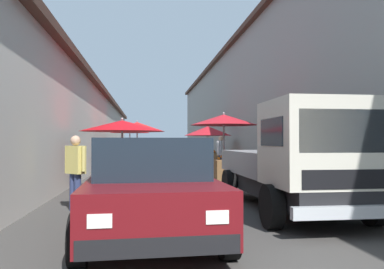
{
  "coord_description": "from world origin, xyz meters",
  "views": [
    {
      "loc": [
        -2.1,
        1.27,
        1.4
      ],
      "look_at": [
        8.69,
        -0.08,
        1.61
      ],
      "focal_mm": 35.42,
      "sensor_mm": 36.0,
      "label": 1
    }
  ],
  "objects_px": {
    "hatchback_car": "(150,185)",
    "plastic_stool": "(245,171)",
    "vendor_in_shade": "(75,168)",
    "fruit_stall_far_right": "(224,130)",
    "fruit_stall_mid_lane": "(136,132)",
    "vendor_by_crates": "(221,152)",
    "fruit_stall_near_left": "(208,135)",
    "delivery_truck": "(305,161)",
    "fruit_stall_near_right": "(122,136)",
    "fruit_stall_far_left": "(131,134)"
  },
  "relations": [
    {
      "from": "fruit_stall_near_right",
      "to": "fruit_stall_near_left",
      "type": "bearing_deg",
      "value": -24.46
    },
    {
      "from": "fruit_stall_near_right",
      "to": "vendor_by_crates",
      "type": "height_order",
      "value": "fruit_stall_near_right"
    },
    {
      "from": "fruit_stall_far_right",
      "to": "fruit_stall_near_right",
      "type": "distance_m",
      "value": 3.6
    },
    {
      "from": "delivery_truck",
      "to": "fruit_stall_mid_lane",
      "type": "bearing_deg",
      "value": 16.4
    },
    {
      "from": "hatchback_car",
      "to": "vendor_by_crates",
      "type": "bearing_deg",
      "value": -17.19
    },
    {
      "from": "vendor_by_crates",
      "to": "vendor_in_shade",
      "type": "relative_size",
      "value": 1.09
    },
    {
      "from": "fruit_stall_near_left",
      "to": "hatchback_car",
      "type": "distance_m",
      "value": 14.18
    },
    {
      "from": "fruit_stall_far_right",
      "to": "fruit_stall_mid_lane",
      "type": "xyz_separation_m",
      "value": [
        5.35,
        2.99,
        0.06
      ]
    },
    {
      "from": "fruit_stall_near_right",
      "to": "vendor_in_shade",
      "type": "relative_size",
      "value": 1.56
    },
    {
      "from": "fruit_stall_near_right",
      "to": "hatchback_car",
      "type": "bearing_deg",
      "value": -171.9
    },
    {
      "from": "fruit_stall_near_right",
      "to": "fruit_stall_near_left",
      "type": "xyz_separation_m",
      "value": [
        8.69,
        -3.95,
        0.19
      ]
    },
    {
      "from": "fruit_stall_near_right",
      "to": "hatchback_car",
      "type": "xyz_separation_m",
      "value": [
        -5.08,
        -0.72,
        -0.83
      ]
    },
    {
      "from": "hatchback_car",
      "to": "delivery_truck",
      "type": "bearing_deg",
      "value": -74.29
    },
    {
      "from": "delivery_truck",
      "to": "vendor_by_crates",
      "type": "distance_m",
      "value": 9.61
    },
    {
      "from": "hatchback_car",
      "to": "plastic_stool",
      "type": "height_order",
      "value": "hatchback_car"
    },
    {
      "from": "delivery_truck",
      "to": "plastic_stool",
      "type": "relative_size",
      "value": 11.32
    },
    {
      "from": "fruit_stall_far_right",
      "to": "vendor_by_crates",
      "type": "distance_m",
      "value": 3.95
    },
    {
      "from": "delivery_truck",
      "to": "vendor_by_crates",
      "type": "bearing_deg",
      "value": -2.35
    },
    {
      "from": "delivery_truck",
      "to": "vendor_by_crates",
      "type": "height_order",
      "value": "delivery_truck"
    },
    {
      "from": "fruit_stall_far_right",
      "to": "hatchback_car",
      "type": "height_order",
      "value": "fruit_stall_far_right"
    },
    {
      "from": "delivery_truck",
      "to": "vendor_by_crates",
      "type": "relative_size",
      "value": 2.97
    },
    {
      "from": "fruit_stall_mid_lane",
      "to": "fruit_stall_far_right",
      "type": "bearing_deg",
      "value": -150.8
    },
    {
      "from": "delivery_truck",
      "to": "vendor_in_shade",
      "type": "distance_m",
      "value": 4.5
    },
    {
      "from": "fruit_stall_near_left",
      "to": "fruit_stall_far_left",
      "type": "bearing_deg",
      "value": 64.66
    },
    {
      "from": "hatchback_car",
      "to": "plastic_stool",
      "type": "relative_size",
      "value": 9.13
    },
    {
      "from": "vendor_by_crates",
      "to": "vendor_in_shade",
      "type": "height_order",
      "value": "vendor_by_crates"
    },
    {
      "from": "fruit_stall_mid_lane",
      "to": "plastic_stool",
      "type": "distance_m",
      "value": 6.11
    },
    {
      "from": "fruit_stall_far_left",
      "to": "plastic_stool",
      "type": "xyz_separation_m",
      "value": [
        -8.15,
        -4.38,
        -1.5
      ]
    },
    {
      "from": "hatchback_car",
      "to": "vendor_in_shade",
      "type": "xyz_separation_m",
      "value": [
        2.14,
        1.47,
        0.13
      ]
    },
    {
      "from": "vendor_by_crates",
      "to": "plastic_stool",
      "type": "xyz_separation_m",
      "value": [
        -2.83,
        -0.29,
        -0.64
      ]
    },
    {
      "from": "fruit_stall_mid_lane",
      "to": "vendor_by_crates",
      "type": "height_order",
      "value": "fruit_stall_mid_lane"
    },
    {
      "from": "fruit_stall_near_right",
      "to": "fruit_stall_far_left",
      "type": "distance_m",
      "value": 10.64
    },
    {
      "from": "fruit_stall_far_left",
      "to": "fruit_stall_far_right",
      "type": "bearing_deg",
      "value": -159.54
    },
    {
      "from": "fruit_stall_far_left",
      "to": "hatchback_car",
      "type": "xyz_separation_m",
      "value": [
        -15.72,
        -0.87,
        -1.09
      ]
    },
    {
      "from": "delivery_truck",
      "to": "vendor_in_shade",
      "type": "bearing_deg",
      "value": 72.56
    },
    {
      "from": "fruit_stall_near_left",
      "to": "delivery_truck",
      "type": "xyz_separation_m",
      "value": [
        -12.98,
        0.41,
        -0.72
      ]
    },
    {
      "from": "fruit_stall_mid_lane",
      "to": "vendor_by_crates",
      "type": "distance_m",
      "value": 4.09
    },
    {
      "from": "fruit_stall_mid_lane",
      "to": "hatchback_car",
      "type": "xyz_separation_m",
      "value": [
        -11.95,
        -0.46,
        -1.11
      ]
    },
    {
      "from": "fruit_stall_mid_lane",
      "to": "plastic_stool",
      "type": "bearing_deg",
      "value": -137.82
    },
    {
      "from": "fruit_stall_mid_lane",
      "to": "fruit_stall_far_left",
      "type": "distance_m",
      "value": 3.79
    },
    {
      "from": "fruit_stall_near_left",
      "to": "vendor_by_crates",
      "type": "bearing_deg",
      "value": 179.75
    },
    {
      "from": "fruit_stall_far_right",
      "to": "plastic_stool",
      "type": "height_order",
      "value": "fruit_stall_far_right"
    },
    {
      "from": "fruit_stall_mid_lane",
      "to": "fruit_stall_near_left",
      "type": "bearing_deg",
      "value": -63.75
    },
    {
      "from": "vendor_in_shade",
      "to": "plastic_stool",
      "type": "relative_size",
      "value": 3.5
    },
    {
      "from": "fruit_stall_near_right",
      "to": "plastic_stool",
      "type": "height_order",
      "value": "fruit_stall_near_right"
    },
    {
      "from": "vendor_in_shade",
      "to": "plastic_stool",
      "type": "xyz_separation_m",
      "value": [
        5.43,
        -4.98,
        -0.54
      ]
    },
    {
      "from": "delivery_truck",
      "to": "vendor_in_shade",
      "type": "relative_size",
      "value": 3.23
    },
    {
      "from": "fruit_stall_far_right",
      "to": "delivery_truck",
      "type": "distance_m",
      "value": 5.86
    },
    {
      "from": "delivery_truck",
      "to": "vendor_in_shade",
      "type": "height_order",
      "value": "delivery_truck"
    },
    {
      "from": "plastic_stool",
      "to": "fruit_stall_mid_lane",
      "type": "bearing_deg",
      "value": 42.18
    }
  ]
}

